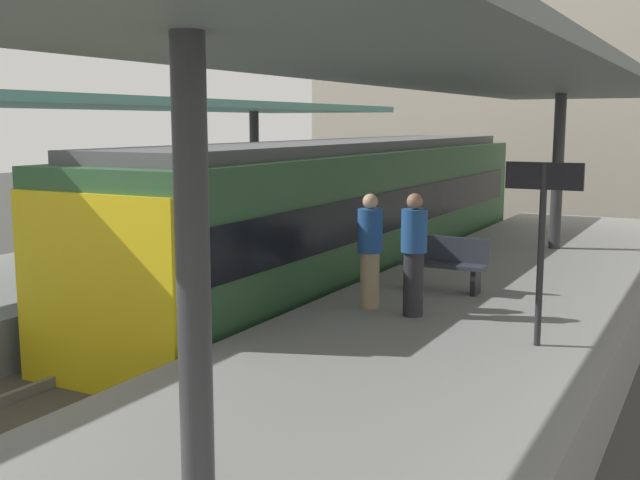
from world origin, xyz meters
TOP-DOWN VIEW (x-y plane):
  - ground_plane at (0.00, 0.00)m, footprint 80.00×80.00m
  - platform_left at (-3.80, 0.00)m, footprint 4.40×28.00m
  - platform_right at (3.80, 0.00)m, footprint 4.40×28.00m
  - track_ballast at (0.00, 0.00)m, footprint 3.20×28.00m
  - rail_near_side at (-0.72, 0.00)m, footprint 0.08×28.00m
  - rail_far_side at (0.72, 0.00)m, footprint 0.08×28.00m
  - commuter_train at (0.00, 5.40)m, footprint 2.78×14.93m
  - canopy_left at (-3.80, 1.40)m, footprint 4.18×21.00m
  - canopy_right at (3.80, 1.40)m, footprint 4.18×21.00m
  - platform_bench at (3.08, 2.56)m, footprint 1.40×0.41m
  - platform_sign at (5.10, 0.13)m, footprint 0.90×0.08m
  - passenger_near_bench at (2.51, 0.94)m, footprint 0.36×0.36m
  - passenger_mid_platform at (3.24, 0.78)m, footprint 0.36×0.36m
  - station_building_backdrop at (1.82, 20.00)m, footprint 18.00×6.00m

SIDE VIEW (x-z plane):
  - ground_plane at x=0.00m, z-range 0.00..0.00m
  - track_ballast at x=0.00m, z-range 0.00..0.20m
  - rail_near_side at x=-0.72m, z-range 0.20..0.34m
  - rail_far_side at x=0.72m, z-range 0.20..0.34m
  - platform_left at x=-3.80m, z-range 0.00..1.00m
  - platform_right at x=3.80m, z-range 0.00..1.00m
  - platform_bench at x=3.08m, z-range 1.03..1.89m
  - commuter_train at x=0.00m, z-range 0.18..3.28m
  - passenger_near_bench at x=2.51m, z-range 1.03..2.70m
  - passenger_mid_platform at x=3.24m, z-range 1.03..2.75m
  - platform_sign at x=5.10m, z-range 1.52..3.73m
  - canopy_left at x=-3.80m, z-range 2.44..5.55m
  - canopy_right at x=3.80m, z-range 2.59..6.02m
  - station_building_backdrop at x=1.82m, z-range 0.00..11.00m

